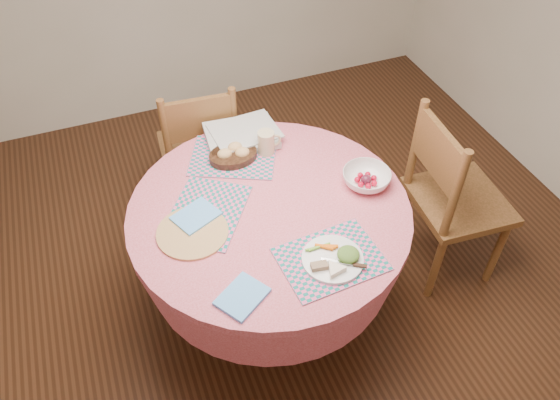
{
  "coord_description": "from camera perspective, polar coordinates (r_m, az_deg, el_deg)",
  "views": [
    {
      "loc": [
        -0.56,
        -1.56,
        2.44
      ],
      "look_at": [
        0.05,
        0.0,
        0.78
      ],
      "focal_mm": 35.0,
      "sensor_mm": 36.0,
      "label": 1
    }
  ],
  "objects": [
    {
      "name": "dinner_plate",
      "position": [
        2.16,
        5.79,
        -6.06
      ],
      "size": [
        0.25,
        0.25,
        0.05
      ],
      "rotation": [
        0.0,
        0.0,
        -0.15
      ],
      "color": "white",
      "rests_on": "placemat_front"
    },
    {
      "name": "napkin_far",
      "position": [
        2.34,
        -8.78,
        -1.68
      ],
      "size": [
        0.22,
        0.2,
        0.01
      ],
      "primitive_type": "cube",
      "rotation": [
        0.0,
        0.0,
        0.42
      ],
      "color": "#60AAF7",
      "rests_on": "placemat_left"
    },
    {
      "name": "fruit_bowl",
      "position": [
        2.49,
        9.01,
        2.23
      ],
      "size": [
        0.22,
        0.22,
        0.07
      ],
      "rotation": [
        0.0,
        0.0,
        0.01
      ],
      "color": "white",
      "rests_on": "dining_table"
    },
    {
      "name": "placemat_left",
      "position": [
        2.37,
        -7.68,
        -1.27
      ],
      "size": [
        0.48,
        0.5,
        0.01
      ],
      "primitive_type": "cube",
      "rotation": [
        0.0,
        0.0,
        0.96
      ],
      "color": "#14726C",
      "rests_on": "dining_table"
    },
    {
      "name": "dining_table",
      "position": [
        2.51,
        -1.07,
        -3.92
      ],
      "size": [
        1.24,
        1.24,
        0.75
      ],
      "color": "#DE6780",
      "rests_on": "ground"
    },
    {
      "name": "chair_back",
      "position": [
        3.11,
        -8.31,
        5.34
      ],
      "size": [
        0.47,
        0.45,
        0.94
      ],
      "rotation": [
        0.0,
        0.0,
        3.06
      ],
      "color": "brown",
      "rests_on": "ground"
    },
    {
      "name": "placemat_back",
      "position": [
        2.62,
        -4.91,
        4.48
      ],
      "size": [
        0.49,
        0.44,
        0.01
      ],
      "primitive_type": "cube",
      "rotation": [
        0.0,
        0.0,
        -0.44
      ],
      "color": "#14726C",
      "rests_on": "dining_table"
    },
    {
      "name": "newspaper_stack",
      "position": [
        2.72,
        -4.03,
        6.83
      ],
      "size": [
        0.37,
        0.3,
        0.04
      ],
      "rotation": [
        0.0,
        0.0,
        -0.09
      ],
      "color": "silver",
      "rests_on": "dining_table"
    },
    {
      "name": "bread_bowl",
      "position": [
        2.59,
        -4.9,
        4.81
      ],
      "size": [
        0.23,
        0.23,
        0.08
      ],
      "color": "black",
      "rests_on": "placemat_back"
    },
    {
      "name": "ground",
      "position": [
        2.95,
        -0.92,
        -11.05
      ],
      "size": [
        4.0,
        4.0,
        0.0
      ],
      "primitive_type": "plane",
      "color": "#331C0F",
      "rests_on": "ground"
    },
    {
      "name": "latte_mug",
      "position": [
        2.6,
        -1.4,
        6.03
      ],
      "size": [
        0.12,
        0.08,
        0.12
      ],
      "color": "beige",
      "rests_on": "placemat_back"
    },
    {
      "name": "placemat_front",
      "position": [
        2.19,
        5.32,
        -6.17
      ],
      "size": [
        0.42,
        0.33,
        0.01
      ],
      "primitive_type": "cube",
      "rotation": [
        0.0,
        0.0,
        0.06
      ],
      "color": "#14726C",
      "rests_on": "dining_table"
    },
    {
      "name": "chair_right",
      "position": [
        2.87,
        17.43,
        0.34
      ],
      "size": [
        0.48,
        0.5,
        1.0
      ],
      "rotation": [
        0.0,
        0.0,
        1.49
      ],
      "color": "brown",
      "rests_on": "ground"
    },
    {
      "name": "wicker_trivet",
      "position": [
        2.29,
        -9.13,
        -3.37
      ],
      "size": [
        0.3,
        0.3,
        0.01
      ],
      "primitive_type": "cylinder",
      "color": "#AF744C",
      "rests_on": "dining_table"
    },
    {
      "name": "napkin_near",
      "position": [
        2.07,
        -3.98,
        -10.04
      ],
      "size": [
        0.23,
        0.21,
        0.01
      ],
      "primitive_type": "cube",
      "rotation": [
        0.0,
        0.0,
        0.57
      ],
      "color": "#60AAF7",
      "rests_on": "dining_table"
    }
  ]
}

